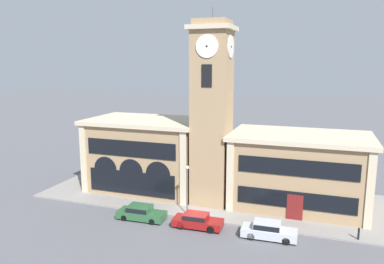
{
  "coord_description": "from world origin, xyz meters",
  "views": [
    {
      "loc": [
        10.77,
        -32.36,
        14.96
      ],
      "look_at": [
        -1.54,
        2.98,
        8.09
      ],
      "focal_mm": 35.0,
      "sensor_mm": 36.0,
      "label": 1
    }
  ],
  "objects_px": {
    "parked_car_near": "(141,212)",
    "parked_car_far": "(268,230)",
    "street_lamp": "(187,182)",
    "parked_car_mid": "(197,220)",
    "bollard": "(359,234)"
  },
  "relations": [
    {
      "from": "parked_car_mid",
      "to": "parked_car_far",
      "type": "distance_m",
      "value": 6.5
    },
    {
      "from": "parked_car_near",
      "to": "street_lamp",
      "type": "relative_size",
      "value": 0.94
    },
    {
      "from": "street_lamp",
      "to": "parked_car_near",
      "type": "bearing_deg",
      "value": -150.84
    },
    {
      "from": "parked_car_far",
      "to": "street_lamp",
      "type": "relative_size",
      "value": 0.95
    },
    {
      "from": "parked_car_near",
      "to": "parked_car_far",
      "type": "bearing_deg",
      "value": -1.86
    },
    {
      "from": "parked_car_far",
      "to": "street_lamp",
      "type": "height_order",
      "value": "street_lamp"
    },
    {
      "from": "parked_car_near",
      "to": "street_lamp",
      "type": "height_order",
      "value": "street_lamp"
    },
    {
      "from": "parked_car_near",
      "to": "street_lamp",
      "type": "bearing_deg",
      "value": 27.3
    },
    {
      "from": "street_lamp",
      "to": "bollard",
      "type": "bearing_deg",
      "value": -0.75
    },
    {
      "from": "parked_car_near",
      "to": "parked_car_mid",
      "type": "relative_size",
      "value": 1.03
    },
    {
      "from": "parked_car_near",
      "to": "bollard",
      "type": "bearing_deg",
      "value": 4.03
    },
    {
      "from": "parked_car_near",
      "to": "parked_car_far",
      "type": "height_order",
      "value": "parked_car_far"
    },
    {
      "from": "parked_car_mid",
      "to": "street_lamp",
      "type": "xyz_separation_m",
      "value": [
        -1.79,
        2.23,
        2.8
      ]
    },
    {
      "from": "parked_car_near",
      "to": "parked_car_mid",
      "type": "xyz_separation_m",
      "value": [
        5.78,
        0.0,
        -0.0
      ]
    },
    {
      "from": "street_lamp",
      "to": "bollard",
      "type": "height_order",
      "value": "street_lamp"
    }
  ]
}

